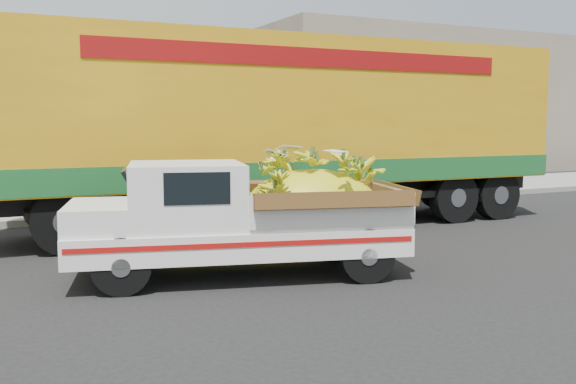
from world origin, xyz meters
name	(u,v)px	position (x,y,z in m)	size (l,w,h in m)	color
ground	(254,273)	(0.00, 0.00, 0.00)	(100.00, 100.00, 0.00)	black
curb	(151,215)	(0.00, 5.93, 0.07)	(60.00, 0.25, 0.15)	gray
sidewalk	(130,205)	(0.00, 8.03, 0.07)	(60.00, 4.00, 0.14)	gray
building_right	(412,104)	(14.00, 14.93, 3.00)	(14.00, 6.00, 6.00)	gray
pickup_truck	(264,215)	(0.08, -0.19, 0.86)	(4.84, 2.76, 1.60)	black
semi_trailer	(289,124)	(2.29, 3.48, 2.12)	(12.02, 2.72, 3.80)	black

